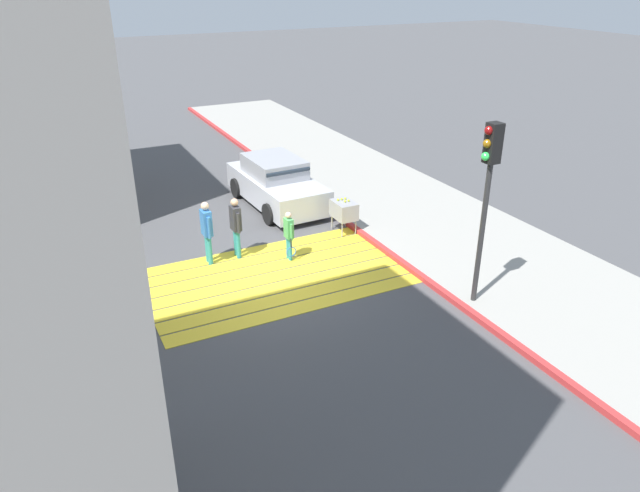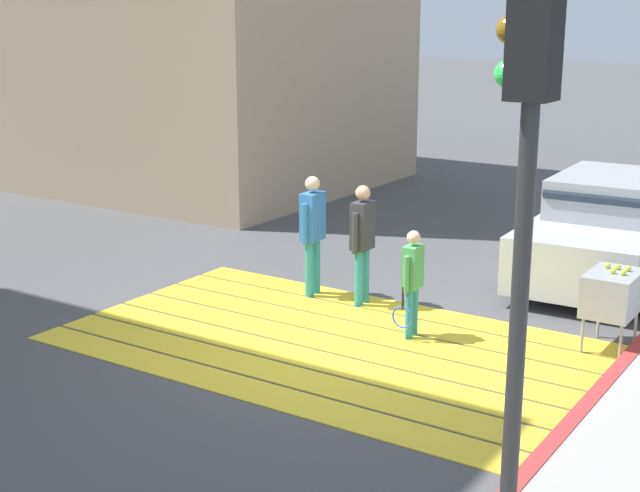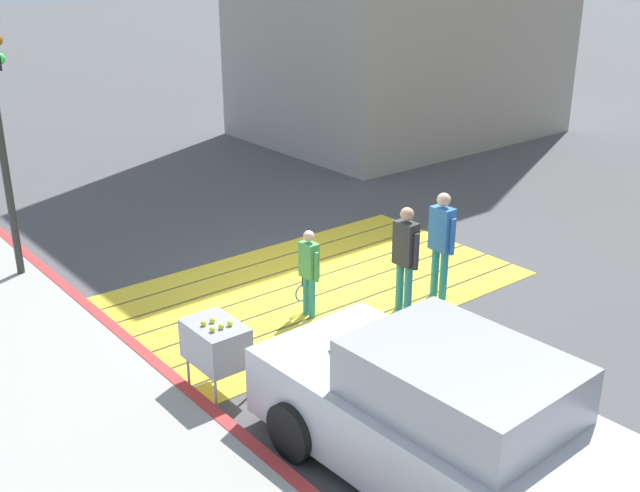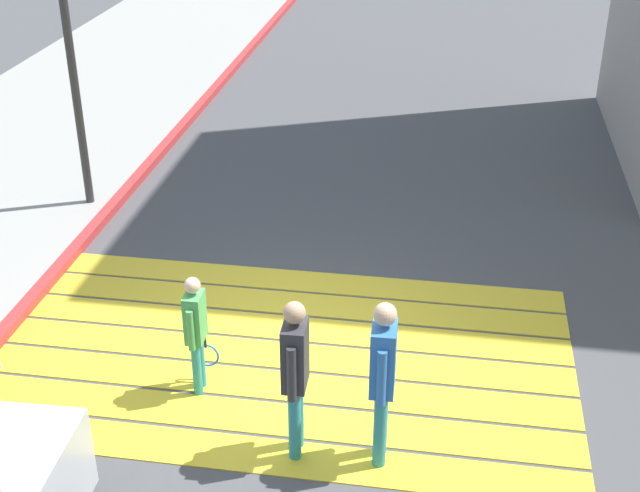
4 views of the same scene
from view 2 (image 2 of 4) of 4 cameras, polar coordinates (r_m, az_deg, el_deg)
ground_plane at (r=11.17m, az=0.53°, el=-6.10°), size 120.00×120.00×0.00m
crosswalk_stripes at (r=11.17m, az=0.53°, el=-6.07°), size 6.40×3.80×0.01m
curb_painted at (r=9.91m, az=16.76°, el=-9.15°), size 0.16×40.00×0.13m
car_parked_near_curb at (r=14.26m, az=17.55°, el=0.89°), size 2.11×4.37×1.57m
traffic_light_corner at (r=5.96m, az=12.66°, el=5.37°), size 0.39×0.28×4.24m
tennis_ball_cart at (r=11.32m, az=17.80°, el=-2.82°), size 0.56×0.80×1.02m
pedestrian_adult_lead at (r=12.73m, az=-0.47°, el=1.20°), size 0.23×0.50×1.72m
pedestrian_adult_trailing at (r=12.35m, az=2.66°, el=0.63°), size 0.22×0.49×1.67m
pedestrian_child_with_racket at (r=11.19m, az=5.77°, el=-1.99°), size 0.28×0.41×1.36m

